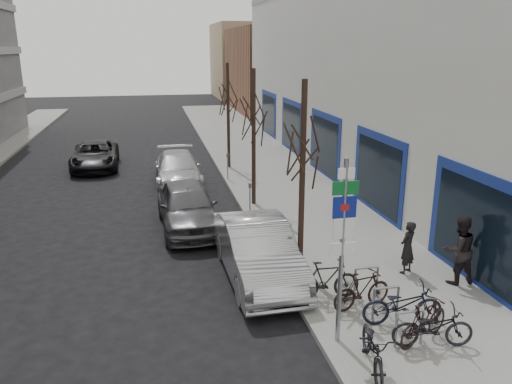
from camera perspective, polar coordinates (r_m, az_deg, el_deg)
name	(u,v)px	position (r m, az deg, el deg)	size (l,w,h in m)	color
ground	(228,359)	(11.02, -3.18, -18.55)	(120.00, 120.00, 0.00)	black
sidewalk_east	(299,202)	(20.77, 4.88, -1.16)	(5.00, 70.00, 0.15)	slate
commercial_building	(488,71)	(30.96, 24.98, 12.46)	(20.00, 32.00, 10.00)	#B7B7B2
brick_building_far	(295,70)	(51.05, 4.53, 13.72)	(12.00, 14.00, 8.00)	brown
tan_building_far	(266,61)	(65.66, 1.19, 14.77)	(13.00, 12.00, 9.00)	#937A5B
highway_sign_pole	(342,241)	(10.41, 9.85, -5.58)	(0.55, 0.10, 4.20)	gray
bike_rack	(386,299)	(12.20, 14.62, -11.77)	(0.66, 2.26, 0.83)	gray
tree_near	(303,133)	(13.23, 5.44, 6.71)	(1.80, 1.80, 5.50)	black
tree_mid	(254,105)	(19.47, -0.27, 9.87)	(1.80, 1.80, 5.50)	black
tree_far	(228,91)	(25.84, -3.23, 11.44)	(1.80, 1.80, 5.50)	black
meter_front	(290,254)	(13.55, 3.87, -7.11)	(0.10, 0.08, 1.27)	gray
meter_mid	(250,196)	(18.58, -0.69, -0.50)	(0.10, 0.08, 1.27)	gray
meter_back	(228,164)	(23.82, -3.26, 3.26)	(0.10, 0.08, 1.27)	gray
bike_near_left	(374,345)	(10.43, 13.29, -16.64)	(0.55, 1.80, 1.10)	black
bike_near_right	(424,321)	(11.59, 18.67, -13.80)	(0.49, 1.64, 1.00)	black
bike_mid_curb	(403,301)	(12.09, 16.44, -11.89)	(0.56, 1.86, 1.14)	black
bike_mid_inner	(327,280)	(12.81, 8.07, -9.88)	(0.51, 1.73, 1.05)	black
bike_far_curb	(433,324)	(11.47, 19.57, -14.03)	(0.53, 1.74, 1.06)	black
bike_far_inner	(362,290)	(12.55, 12.02, -10.85)	(0.48, 1.62, 0.98)	black
parked_car_front	(258,250)	(13.98, 0.19, -6.70)	(1.76, 5.04, 1.66)	#B9B9BF
parked_car_mid	(188,206)	(17.92, -7.82, -1.58)	(1.97, 4.89, 1.67)	#4F4F54
parked_car_back	(178,169)	(23.73, -8.91, 2.60)	(2.08, 5.12, 1.49)	#A6A6AB
lane_car	(95,155)	(28.01, -17.91, 4.02)	(2.33, 5.06, 1.41)	black
pedestrian_near	(407,247)	(14.60, 16.92, -6.08)	(0.55, 0.36, 1.52)	black
pedestrian_far	(459,249)	(14.39, 22.18, -6.09)	(0.71, 0.48, 1.92)	black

